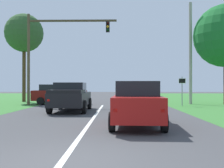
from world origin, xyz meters
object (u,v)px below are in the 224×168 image
Objects in this scene: keep_moving_sign at (182,87)px; crossing_suv_far at (59,94)px; extra_tree_1 at (24,33)px; utility_pole_right at (190,53)px; red_suv_near at (137,102)px; pickup_truck_lead at (71,97)px; traffic_light at (51,45)px.

crossing_suv_far is (-10.60, 1.81, -0.61)m from keep_moving_sign.
utility_pole_right is at bearing -11.88° from extra_tree_1.
crossing_suv_far is 0.52× the size of extra_tree_1.
red_suv_near is 7.33m from pickup_truck_lead.
red_suv_near is 14.34m from crossing_suv_far.
traffic_light is (-6.51, 12.13, 4.27)m from red_suv_near.
utility_pole_right is at bearing 36.68° from pickup_truck_lead.
red_suv_near is 20.92m from extra_tree_1.
traffic_light is at bearing 114.64° from pickup_truck_lead.
utility_pole_right is 1.01× the size of extra_tree_1.
pickup_truck_lead is at bearing -143.32° from utility_pole_right.
utility_pole_right is at bearing 60.06° from keep_moving_sign.
extra_tree_1 is (-4.05, 4.83, 1.94)m from traffic_light.
traffic_light is 11.73m from keep_moving_sign.
traffic_light reaches higher than pickup_truck_lead.
pickup_truck_lead is 14.10m from extra_tree_1.
keep_moving_sign is 10.77m from crossing_suv_far.
red_suv_near is 14.41m from traffic_light.
traffic_light reaches higher than crossing_suv_far.
red_suv_near is 0.62× the size of traffic_light.
crossing_suv_far is (-2.20, 6.76, -0.02)m from pickup_truck_lead.
extra_tree_1 is (-10.57, 16.96, 6.20)m from red_suv_near.
keep_moving_sign is at bearing -9.69° from crossing_suv_far.
crossing_suv_far is at bearing 170.31° from keep_moving_sign.
extra_tree_1 is at bearing 122.21° from pickup_truck_lead.
pickup_truck_lead is at bearing -71.99° from crossing_suv_far.
crossing_suv_far is 0.51× the size of utility_pole_right.
red_suv_near is 1.04× the size of crossing_suv_far.
pickup_truck_lead is 2.18× the size of keep_moving_sign.
traffic_light is 6.60m from extra_tree_1.
keep_moving_sign is at bearing -119.94° from utility_pole_right.
utility_pole_right is (11.92, 0.48, 3.70)m from crossing_suv_far.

